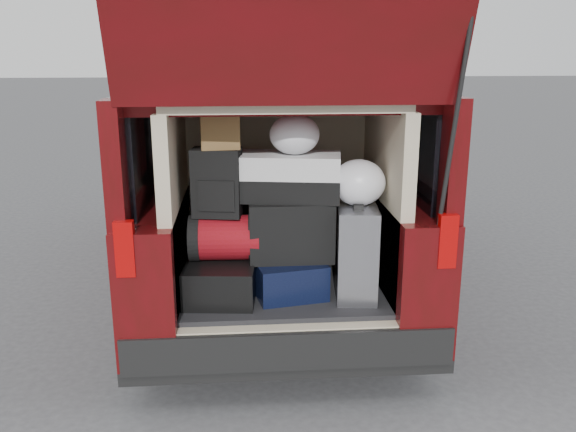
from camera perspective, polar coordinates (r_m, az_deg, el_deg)
name	(u,v)px	position (r m, az deg, el deg)	size (l,w,h in m)	color
ground	(285,382)	(3.97, -0.29, -15.28)	(80.00, 80.00, 0.00)	#3A3A3D
minivan	(269,179)	(5.38, -1.76, 3.48)	(1.90, 5.35, 2.77)	black
load_floor	(282,323)	(4.08, -0.58, -9.99)	(1.24, 1.05, 0.55)	black
black_hardshell	(222,277)	(3.80, -6.17, -5.68)	(0.42, 0.57, 0.23)	black
navy_hardshell	(286,274)	(3.84, -0.18, -5.43)	(0.41, 0.50, 0.22)	black
silver_roller	(356,252)	(3.72, 6.41, -3.39)	(0.24, 0.38, 0.57)	silver
red_duffel	(224,237)	(3.73, -5.98, -2.01)	(0.42, 0.27, 0.27)	maroon
black_soft_case	(291,229)	(3.74, 0.26, -1.25)	(0.51, 0.31, 0.37)	black
backpack	(217,183)	(3.65, -6.67, 3.13)	(0.29, 0.17, 0.41)	black
twotone_duffel	(289,176)	(3.70, 0.07, 3.72)	(0.62, 0.32, 0.28)	silver
grocery_sack_lower	(220,131)	(3.61, -6.42, 7.92)	(0.22, 0.18, 0.20)	brown
plastic_bag_center	(295,134)	(3.63, 0.62, 7.64)	(0.30, 0.28, 0.24)	white
plastic_bag_right	(359,183)	(3.65, 6.63, 3.13)	(0.32, 0.30, 0.28)	white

